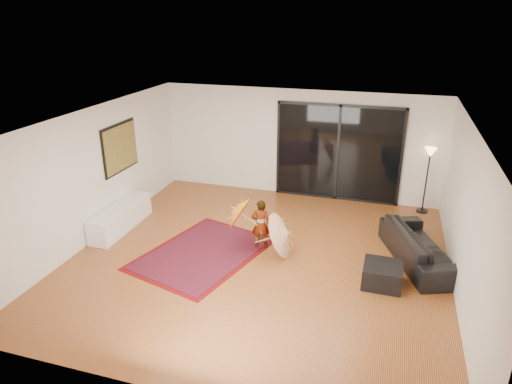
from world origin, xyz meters
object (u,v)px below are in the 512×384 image
at_px(ottoman, 382,275).
at_px(child, 261,224).
at_px(sofa, 420,247).
at_px(media_console, 121,217).

relative_size(ottoman, child, 0.64).
xyz_separation_m(ottoman, child, (-2.40, 0.65, 0.33)).
bearing_deg(child, ottoman, 149.59).
bearing_deg(ottoman, sofa, 57.67).
bearing_deg(ottoman, child, 164.72).
xyz_separation_m(media_console, sofa, (6.20, 0.39, 0.06)).
xyz_separation_m(media_console, ottoman, (5.56, -0.62, -0.07)).
height_order(ottoman, child, child).
xyz_separation_m(sofa, child, (-3.03, -0.35, 0.20)).
bearing_deg(child, media_console, -14.46).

